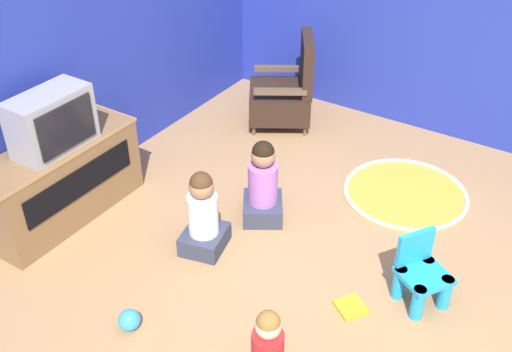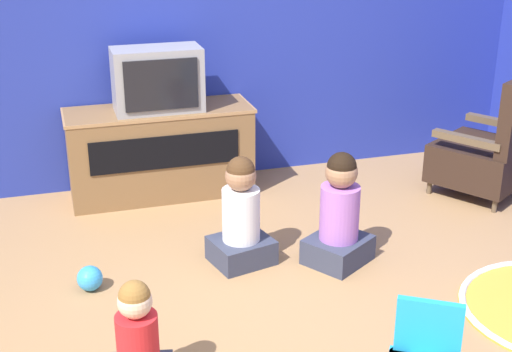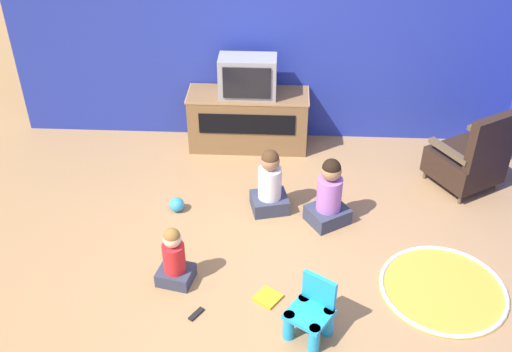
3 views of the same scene
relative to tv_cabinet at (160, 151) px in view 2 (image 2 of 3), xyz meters
The scene contains 9 objects.
ground_plane 2.06m from the tv_cabinet, 80.28° to the right, with size 30.00×30.00×0.00m, color #9E754C.
wall_back 1.10m from the tv_cabinet, 56.16° to the left, with size 5.73×0.12×2.75m.
tv_cabinet is the anchor object (origin of this frame).
television 0.54m from the tv_cabinet, 90.00° to the right, with size 0.62×0.32×0.45m.
black_armchair 2.41m from the tv_cabinet, 17.05° to the right, with size 0.83×0.83×0.93m.
child_watching_left 1.22m from the tv_cabinet, 76.73° to the right, with size 0.41×0.38×0.68m.
child_watching_center 1.60m from the tv_cabinet, 58.14° to the right, with size 0.47×0.46×0.71m.
child_watching_right 2.28m from the tv_cabinet, 102.24° to the right, with size 0.33×0.31×0.56m.
toy_ball 1.44m from the tv_cabinet, 116.49° to the right, with size 0.15×0.15×0.15m.
Camera 2 is at (-1.09, -2.90, 2.10)m, focal length 50.00 mm.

